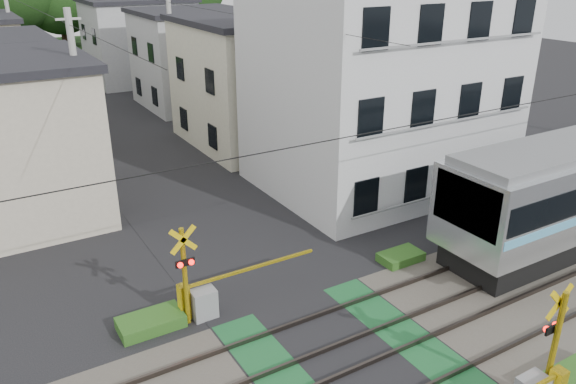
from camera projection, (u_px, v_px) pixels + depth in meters
ground at (348, 358)px, 14.64m from camera, size 120.00×120.00×0.00m
track_bed at (348, 357)px, 14.63m from camera, size 120.00×120.00×0.14m
crossing_signal_far at (200, 296)px, 16.04m from camera, size 4.74×0.65×3.09m
apartment_block at (380, 82)px, 24.39m from camera, size 10.20×8.36×9.30m
houses_row at (99, 72)px, 34.05m from camera, size 22.07×31.35×6.80m
tree_hill at (24, 3)px, 50.84m from camera, size 40.00×11.97×11.98m
catenary at (522, 183)px, 16.08m from camera, size 60.00×5.04×7.00m
utility_poles at (86, 68)px, 30.80m from camera, size 7.90×42.00×8.00m
pedestrian at (73, 97)px, 38.75m from camera, size 0.59×0.42×1.52m
weed_patches at (402, 333)px, 15.33m from camera, size 10.25×8.80×0.40m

